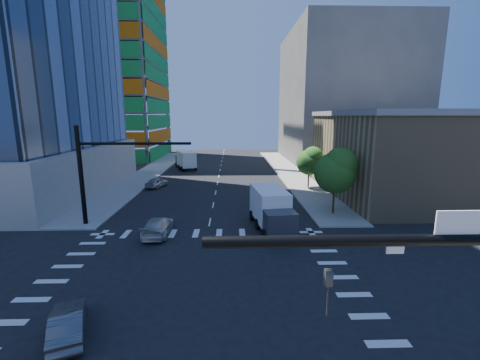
{
  "coord_description": "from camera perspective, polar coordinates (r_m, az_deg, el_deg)",
  "views": [
    {
      "loc": [
        2.06,
        -17.35,
        9.95
      ],
      "look_at": [
        2.78,
        8.0,
        4.88
      ],
      "focal_mm": 24.0,
      "sensor_mm": 36.0,
      "label": 1
    }
  ],
  "objects": [
    {
      "name": "ground",
      "position": [
        20.11,
        -7.69,
        -18.47
      ],
      "size": [
        160.0,
        160.0,
        0.0
      ],
      "primitive_type": "plane",
      "color": "black",
      "rests_on": "ground"
    },
    {
      "name": "road_markings",
      "position": [
        20.11,
        -7.69,
        -18.46
      ],
      "size": [
        20.0,
        20.0,
        0.01
      ],
      "primitive_type": "cube",
      "color": "silver",
      "rests_on": "ground"
    },
    {
      "name": "sidewalk_ne",
      "position": [
        59.13,
        8.58,
        1.55
      ],
      "size": [
        5.0,
        60.0,
        0.15
      ],
      "primitive_type": "cube",
      "color": "gray",
      "rests_on": "ground"
    },
    {
      "name": "sidewalk_nw",
      "position": [
        59.99,
        -15.65,
        1.4
      ],
      "size": [
        5.0,
        60.0,
        0.15
      ],
      "primitive_type": "cube",
      "color": "gray",
      "rests_on": "ground"
    },
    {
      "name": "construction_building",
      "position": [
        85.85,
        -23.18,
        20.26
      ],
      "size": [
        25.16,
        34.5,
        70.6
      ],
      "color": "gray",
      "rests_on": "ground"
    },
    {
      "name": "commercial_building",
      "position": [
        45.79,
        28.54,
        4.11
      ],
      "size": [
        20.5,
        22.5,
        10.6
      ],
      "color": "#957F56",
      "rests_on": "ground"
    },
    {
      "name": "bg_building_ne",
      "position": [
        76.64,
        17.91,
        13.79
      ],
      "size": [
        24.0,
        30.0,
        28.0
      ],
      "primitive_type": "cube",
      "color": "#5B5652",
      "rests_on": "ground"
    },
    {
      "name": "signal_mast_nw",
      "position": [
        31.59,
        -24.06,
        2.2
      ],
      "size": [
        10.2,
        0.4,
        9.0
      ],
      "color": "black",
      "rests_on": "sidewalk_nw"
    },
    {
      "name": "tree_south",
      "position": [
        33.41,
        16.85,
        1.74
      ],
      "size": [
        4.16,
        4.16,
        6.82
      ],
      "color": "#382316",
      "rests_on": "sidewalk_ne"
    },
    {
      "name": "tree_north",
      "position": [
        45.0,
        12.39,
        3.42
      ],
      "size": [
        3.54,
        3.52,
        5.78
      ],
      "color": "#382316",
      "rests_on": "sidewalk_ne"
    },
    {
      "name": "car_nb_far",
      "position": [
        38.74,
        4.98,
        -2.59
      ],
      "size": [
        4.08,
        5.39,
        1.36
      ],
      "primitive_type": "imported",
      "rotation": [
        0.0,
        0.0,
        0.43
      ],
      "color": "black",
      "rests_on": "ground"
    },
    {
      "name": "car_sb_near",
      "position": [
        28.48,
        -14.41,
        -7.94
      ],
      "size": [
        2.11,
        5.11,
        1.48
      ],
      "primitive_type": "imported",
      "rotation": [
        0.0,
        0.0,
        3.15
      ],
      "color": "silver",
      "rests_on": "ground"
    },
    {
      "name": "car_sb_mid",
      "position": [
        46.99,
        -14.57,
        -0.42
      ],
      "size": [
        2.91,
        4.48,
        1.42
      ],
      "primitive_type": "imported",
      "rotation": [
        0.0,
        0.0,
        2.82
      ],
      "color": "#AEB2B6",
      "rests_on": "ground"
    },
    {
      "name": "car_sb_cross",
      "position": [
        17.88,
        -28.26,
        -21.48
      ],
      "size": [
        2.79,
        4.21,
        1.31
      ],
      "primitive_type": "imported",
      "rotation": [
        0.0,
        0.0,
        3.53
      ],
      "color": "#525257",
      "rests_on": "ground"
    },
    {
      "name": "box_truck_near",
      "position": [
        28.63,
        5.75,
        -5.83
      ],
      "size": [
        3.67,
        6.97,
        3.49
      ],
      "rotation": [
        0.0,
        0.0,
        0.13
      ],
      "color": "black",
      "rests_on": "ground"
    },
    {
      "name": "box_truck_far",
      "position": [
        62.3,
        -9.7,
        3.35
      ],
      "size": [
        4.91,
        7.08,
        3.42
      ],
      "rotation": [
        0.0,
        0.0,
        3.5
      ],
      "color": "black",
      "rests_on": "ground"
    }
  ]
}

